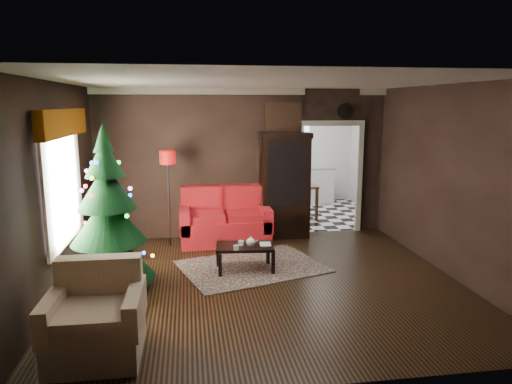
{
  "coord_description": "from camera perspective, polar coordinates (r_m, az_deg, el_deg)",
  "views": [
    {
      "loc": [
        -1.04,
        -6.13,
        2.51
      ],
      "look_at": [
        0.0,
        0.9,
        1.15
      ],
      "focal_mm": 32.34,
      "sensor_mm": 36.0,
      "label": 1
    }
  ],
  "objects": [
    {
      "name": "floor",
      "position": [
        6.71,
        1.15,
        -11.15
      ],
      "size": [
        5.5,
        5.5,
        0.0
      ],
      "primitive_type": "plane",
      "color": "black",
      "rests_on": "ground"
    },
    {
      "name": "ceiling",
      "position": [
        6.23,
        1.25,
        13.5
      ],
      "size": [
        5.5,
        5.5,
        0.0
      ],
      "primitive_type": "plane",
      "rotation": [
        3.14,
        0.0,
        0.0
      ],
      "color": "white",
      "rests_on": "ground"
    },
    {
      "name": "wall_back",
      "position": [
        8.77,
        -1.54,
        3.55
      ],
      "size": [
        5.5,
        0.0,
        5.5
      ],
      "primitive_type": "plane",
      "rotation": [
        1.57,
        0.0,
        0.0
      ],
      "color": "black",
      "rests_on": "ground"
    },
    {
      "name": "wall_front",
      "position": [
        3.94,
        7.32,
        -5.6
      ],
      "size": [
        5.5,
        0.0,
        5.5
      ],
      "primitive_type": "plane",
      "rotation": [
        -1.57,
        0.0,
        0.0
      ],
      "color": "black",
      "rests_on": "ground"
    },
    {
      "name": "wall_left",
      "position": [
        6.46,
        -23.62,
        0.03
      ],
      "size": [
        0.0,
        5.5,
        5.5
      ],
      "primitive_type": "plane",
      "rotation": [
        1.57,
        0.0,
        1.57
      ],
      "color": "black",
      "rests_on": "ground"
    },
    {
      "name": "wall_right",
      "position": [
        7.29,
        23.02,
        1.21
      ],
      "size": [
        0.0,
        5.5,
        5.5
      ],
      "primitive_type": "plane",
      "rotation": [
        1.57,
        0.0,
        -1.57
      ],
      "color": "black",
      "rests_on": "ground"
    },
    {
      "name": "doorway",
      "position": [
        9.17,
        9.08,
        1.53
      ],
      "size": [
        1.1,
        0.1,
        2.1
      ],
      "primitive_type": null,
      "color": "beige",
      "rests_on": "ground"
    },
    {
      "name": "left_window",
      "position": [
        6.63,
        -22.87,
        0.78
      ],
      "size": [
        0.05,
        1.6,
        1.4
      ],
      "primitive_type": "cube",
      "color": "white",
      "rests_on": "wall_left"
    },
    {
      "name": "valance",
      "position": [
        6.53,
        -22.72,
        7.9
      ],
      "size": [
        0.12,
        2.1,
        0.35
      ],
      "primitive_type": "cube",
      "color": "#713703",
      "rests_on": "wall_left"
    },
    {
      "name": "kitchen_floor",
      "position": [
        10.79,
        6.53,
        -2.7
      ],
      "size": [
        3.0,
        3.0,
        0.0
      ],
      "primitive_type": "plane",
      "color": "white",
      "rests_on": "ground"
    },
    {
      "name": "kitchen_window",
      "position": [
        11.93,
        4.91,
        6.89
      ],
      "size": [
        0.7,
        0.06,
        0.7
      ],
      "primitive_type": "cube",
      "color": "white",
      "rests_on": "ground"
    },
    {
      "name": "rug",
      "position": [
        7.32,
        -0.51,
        -9.18
      ],
      "size": [
        2.47,
        2.09,
        0.01
      ],
      "primitive_type": "cube",
      "rotation": [
        0.0,
        0.0,
        0.3
      ],
      "color": "#624156",
      "rests_on": "ground"
    },
    {
      "name": "loveseat",
      "position": [
        8.45,
        -3.84,
        -2.96
      ],
      "size": [
        1.7,
        0.9,
        1.0
      ],
      "primitive_type": null,
      "color": "maroon",
      "rests_on": "ground"
    },
    {
      "name": "curio_cabinet",
      "position": [
        8.73,
        3.55,
        0.51
      ],
      "size": [
        0.9,
        0.45,
        1.9
      ],
      "primitive_type": null,
      "color": "black",
      "rests_on": "ground"
    },
    {
      "name": "floor_lamp",
      "position": [
        8.29,
        -10.69,
        -1.06
      ],
      "size": [
        0.38,
        0.38,
        1.77
      ],
      "primitive_type": null,
      "rotation": [
        0.0,
        0.0,
        0.31
      ],
      "color": "black",
      "rests_on": "ground"
    },
    {
      "name": "christmas_tree",
      "position": [
        6.48,
        -17.86,
        -2.72
      ],
      "size": [
        1.55,
        1.55,
        2.28
      ],
      "primitive_type": null,
      "rotation": [
        0.0,
        0.0,
        -0.37
      ],
      "color": "black",
      "rests_on": "ground"
    },
    {
      "name": "armchair",
      "position": [
        5.0,
        -19.28,
        -13.98
      ],
      "size": [
        0.94,
        0.94,
        0.95
      ],
      "primitive_type": null,
      "rotation": [
        0.0,
        0.0,
        -0.01
      ],
      "color": "#C6B489",
      "rests_on": "ground"
    },
    {
      "name": "coffee_table",
      "position": [
        7.11,
        -1.38,
        -8.08
      ],
      "size": [
        0.91,
        0.6,
        0.39
      ],
      "primitive_type": null,
      "rotation": [
        0.0,
        0.0,
        -0.09
      ],
      "color": "black",
      "rests_on": "rug"
    },
    {
      "name": "teapot",
      "position": [
        6.95,
        -0.66,
        -6.21
      ],
      "size": [
        0.17,
        0.17,
        0.15
      ],
      "primitive_type": null,
      "rotation": [
        0.0,
        0.0,
        0.12
      ],
      "color": "silver",
      "rests_on": "coffee_table"
    },
    {
      "name": "cup_a",
      "position": [
        7.04,
        -1.87,
        -6.31
      ],
      "size": [
        0.11,
        0.11,
        0.07
      ],
      "primitive_type": "cylinder",
      "rotation": [
        0.0,
        0.0,
        -0.43
      ],
      "color": "white",
      "rests_on": "coffee_table"
    },
    {
      "name": "cup_b",
      "position": [
        6.82,
        -2.47,
        -6.89
      ],
      "size": [
        0.1,
        0.1,
        0.07
      ],
      "primitive_type": "cylinder",
      "rotation": [
        0.0,
        0.0,
        -0.33
      ],
      "color": "white",
      "rests_on": "coffee_table"
    },
    {
      "name": "book",
      "position": [
        7.02,
        0.48,
        -5.69
      ],
      "size": [
        0.17,
        0.03,
        0.23
      ],
      "primitive_type": "imported",
      "rotation": [
        0.0,
        0.0,
        -0.09
      ],
      "color": "#936B53",
      "rests_on": "coffee_table"
    },
    {
      "name": "wall_clock",
      "position": [
        9.09,
        10.95,
        9.81
      ],
      "size": [
        0.32,
        0.32,
        0.06
      ],
      "primitive_type": "cylinder",
      "color": "white",
      "rests_on": "wall_back"
    },
    {
      "name": "painting",
      "position": [
        8.78,
        3.4,
        9.11
      ],
      "size": [
        0.62,
        0.05,
        0.52
      ],
      "primitive_type": "cube",
      "color": "#A7824D",
      "rests_on": "wall_back"
    },
    {
      "name": "kitchen_counter",
      "position": [
        11.84,
        5.09,
        0.75
      ],
      "size": [
        1.8,
        0.6,
        0.9
      ],
      "primitive_type": "cube",
      "color": "white",
      "rests_on": "ground"
    },
    {
      "name": "kitchen_table",
      "position": [
        10.35,
        5.4,
        -1.13
      ],
      "size": [
        0.7,
        0.7,
        0.75
      ],
      "primitive_type": null,
      "color": "brown",
      "rests_on": "ground"
    }
  ]
}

